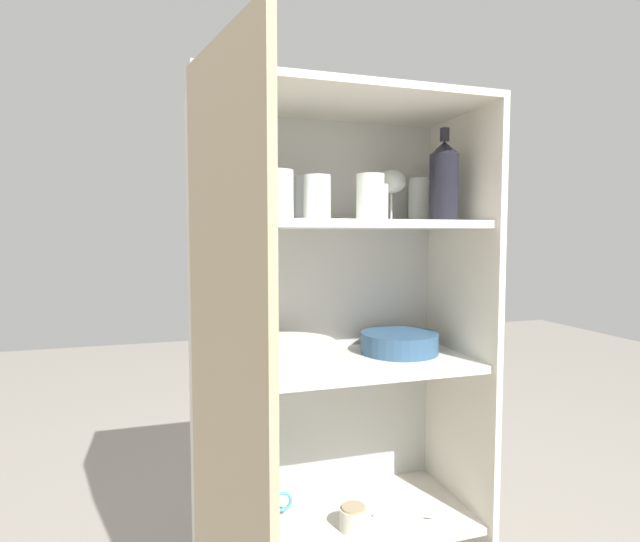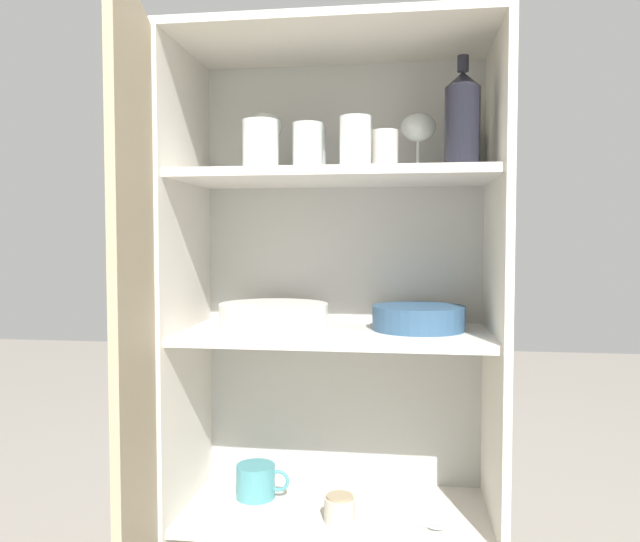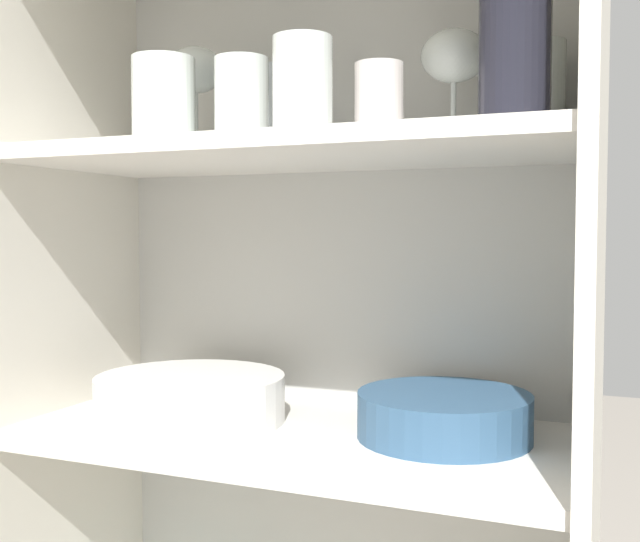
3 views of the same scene
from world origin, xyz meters
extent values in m
cube|color=silver|center=(0.00, 0.34, 0.69)|extent=(0.75, 0.02, 1.37)
cube|color=silver|center=(-0.37, 0.17, 0.69)|extent=(0.02, 0.37, 1.37)
cube|color=silver|center=(0.37, 0.17, 0.69)|extent=(0.02, 0.37, 1.37)
cube|color=silver|center=(0.00, 0.17, 1.38)|extent=(0.75, 0.37, 0.02)
cube|color=silver|center=(0.00, 0.17, 0.28)|extent=(0.71, 0.33, 0.02)
cube|color=silver|center=(0.00, 0.17, 0.70)|extent=(0.71, 0.33, 0.02)
cube|color=silver|center=(0.00, 0.17, 1.07)|extent=(0.71, 0.33, 0.02)
cube|color=tan|center=(-0.33, -0.20, 0.69)|extent=(0.11, 0.36, 1.37)
cylinder|color=white|center=(0.29, 0.29, 1.14)|extent=(0.06, 0.06, 0.13)
cylinder|color=white|center=(0.05, 0.08, 1.13)|extent=(0.07, 0.07, 0.11)
cylinder|color=silver|center=(0.11, 0.18, 1.13)|extent=(0.06, 0.06, 0.10)
cylinder|color=white|center=(-0.17, 0.13, 1.14)|extent=(0.08, 0.08, 0.12)
cylinder|color=white|center=(-0.07, 0.23, 1.14)|extent=(0.07, 0.07, 0.12)
cylinder|color=white|center=(-0.06, 0.15, 1.14)|extent=(0.07, 0.07, 0.11)
cylinder|color=white|center=(0.19, 0.25, 1.08)|extent=(0.06, 0.06, 0.01)
cylinder|color=white|center=(0.19, 0.25, 1.12)|extent=(0.01, 0.01, 0.08)
ellipsoid|color=white|center=(0.19, 0.25, 1.19)|extent=(0.09, 0.09, 0.07)
cylinder|color=white|center=(-0.18, 0.23, 1.08)|extent=(0.07, 0.07, 0.01)
cylinder|color=white|center=(-0.18, 0.23, 1.13)|extent=(0.01, 0.01, 0.08)
ellipsoid|color=white|center=(-0.18, 0.23, 1.20)|extent=(0.08, 0.08, 0.07)
cylinder|color=black|center=(0.28, 0.13, 1.17)|extent=(0.08, 0.08, 0.18)
cone|color=black|center=(0.28, 0.13, 1.27)|extent=(0.08, 0.08, 0.03)
cylinder|color=black|center=(0.28, 0.13, 1.31)|extent=(0.02, 0.02, 0.03)
cylinder|color=white|center=(-0.15, 0.15, 0.72)|extent=(0.26, 0.26, 0.01)
cylinder|color=white|center=(-0.15, 0.15, 0.72)|extent=(0.26, 0.26, 0.01)
cylinder|color=white|center=(-0.15, 0.15, 0.73)|extent=(0.26, 0.26, 0.01)
cylinder|color=white|center=(-0.15, 0.15, 0.74)|extent=(0.26, 0.26, 0.01)
cylinder|color=white|center=(-0.15, 0.15, 0.75)|extent=(0.26, 0.26, 0.01)
cylinder|color=white|center=(-0.15, 0.15, 0.76)|extent=(0.26, 0.26, 0.01)
cylinder|color=white|center=(-0.15, 0.15, 0.77)|extent=(0.26, 0.26, 0.01)
cylinder|color=#33567A|center=(0.19, 0.20, 0.74)|extent=(0.22, 0.22, 0.06)
torus|color=#33567A|center=(0.19, 0.20, 0.76)|extent=(0.21, 0.21, 0.01)
cylinder|color=teal|center=(-0.20, 0.20, 0.33)|extent=(0.10, 0.10, 0.08)
torus|color=teal|center=(-0.14, 0.20, 0.33)|extent=(0.05, 0.01, 0.05)
cylinder|color=beige|center=(0.02, 0.10, 0.31)|extent=(0.07, 0.07, 0.05)
cylinder|color=tan|center=(0.02, 0.10, 0.34)|extent=(0.06, 0.06, 0.01)
cylinder|color=silver|center=(0.16, 0.11, 0.29)|extent=(0.14, 0.06, 0.01)
ellipsoid|color=silver|center=(0.23, 0.08, 0.29)|extent=(0.04, 0.03, 0.01)
camera|label=1|loc=(-0.42, -1.06, 1.04)|focal=28.00mm
camera|label=2|loc=(0.16, -1.28, 0.93)|focal=35.00mm
camera|label=3|loc=(0.40, -0.71, 0.97)|focal=42.00mm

